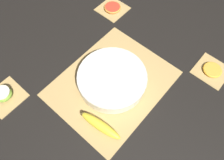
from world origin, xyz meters
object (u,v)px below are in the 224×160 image
object	(u,v)px
whole_banana	(100,125)
orange_slice_whole	(212,70)
fruit_salad_bowl	(112,79)
grapefruit_slice	(113,7)
apple_half	(3,94)

from	to	relation	value
whole_banana	orange_slice_whole	distance (m)	0.56
fruit_salad_bowl	grapefruit_slice	xyz separation A→B (m)	(-0.34, -0.29, -0.03)
orange_slice_whole	grapefruit_slice	xyz separation A→B (m)	(0.00, -0.59, 0.00)
apple_half	fruit_salad_bowl	bearing A→B (deg)	139.30
fruit_salad_bowl	apple_half	world-z (taller)	fruit_salad_bowl
whole_banana	apple_half	distance (m)	0.42
apple_half	grapefruit_slice	world-z (taller)	apple_half
fruit_salad_bowl	whole_banana	bearing A→B (deg)	27.77
apple_half	grapefruit_slice	xyz separation A→B (m)	(-0.68, 0.00, -0.01)
fruit_salad_bowl	whole_banana	size ratio (longest dim) A/B	1.58
whole_banana	fruit_salad_bowl	bearing A→B (deg)	-152.23
fruit_salad_bowl	whole_banana	xyz separation A→B (m)	(0.18, 0.09, -0.02)
whole_banana	grapefruit_slice	xyz separation A→B (m)	(-0.52, -0.39, -0.01)
fruit_salad_bowl	apple_half	bearing A→B (deg)	-40.70
whole_banana	grapefruit_slice	distance (m)	0.65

